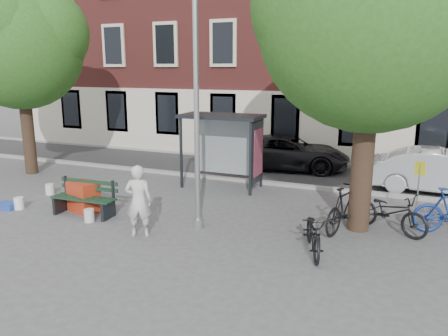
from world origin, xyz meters
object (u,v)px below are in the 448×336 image
bike_a (389,212)px  car_dark (287,152)px  lamppost (197,125)px  bus_shelter (233,135)px  bike_d (345,208)px  red_stand (84,197)px  painter (139,201)px  bike_c (314,233)px  notice_sign (419,179)px  bench (85,200)px  car_silver (441,172)px

bike_a → car_dark: (-4.31, 6.17, 0.16)m
lamppost → bus_shelter: 4.24m
bike_a → bike_d: bearing=134.8°
lamppost → red_stand: size_ratio=6.79×
painter → bike_c: painter is taller
notice_sign → bike_c: bearing=-99.0°
car_dark → red_stand: bearing=144.3°
painter → notice_sign: (6.53, 4.08, 0.24)m
bike_a → bike_c: 2.62m
painter → bike_c: size_ratio=0.98×
painter → bench: (-2.39, 0.80, -0.47)m
painter → car_dark: bearing=-121.3°
bench → car_dark: (3.94, 8.11, 0.25)m
painter → bike_d: size_ratio=0.90×
lamppost → notice_sign: size_ratio=3.65×
painter → bike_a: (5.86, 2.75, -0.38)m
car_dark → car_silver: (5.77, -1.65, 0.04)m
bike_a → notice_sign: (0.67, 1.33, 0.62)m
car_silver → notice_sign: (-0.78, -3.19, 0.41)m
car_silver → painter: bearing=136.1°
lamppost → car_dark: lamppost is taller
bike_a → bike_c: bearing=170.4°
notice_sign → bus_shelter: bearing=-167.0°
car_silver → notice_sign: 3.31m
bike_d → bike_a: bearing=-142.9°
bike_c → car_dark: bearing=89.6°
bench → red_stand: (-0.25, 0.24, -0.01)m
bus_shelter → painter: size_ratio=1.53×
bench → car_silver: (9.70, 6.47, 0.30)m
lamppost → red_stand: 4.41m
painter → car_dark: painter is taller
painter → notice_sign: painter is taller
bike_d → bus_shelter: bearing=-14.7°
bike_a → bike_d: size_ratio=1.02×
lamppost → bus_shelter: (-0.61, 4.11, -0.87)m
bike_c → bike_d: size_ratio=0.93×
lamppost → car_dark: 8.07m
lamppost → car_silver: size_ratio=1.34×
bus_shelter → red_stand: (-3.14, -4.19, -1.47)m
notice_sign → bike_d: bearing=-112.3°
bench → bike_a: (8.25, 1.95, 0.09)m
bike_d → lamppost: bearing=37.9°
lamppost → bike_c: size_ratio=3.21×
bench → bike_d: 7.35m
car_silver → bike_c: bearing=156.8°
bike_a → car_dark: 7.53m
car_silver → notice_sign: size_ratio=2.73×
lamppost → bench: (-3.50, -0.33, -2.33)m
painter → car_dark: size_ratio=0.36×
bike_c → notice_sign: size_ratio=1.14×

